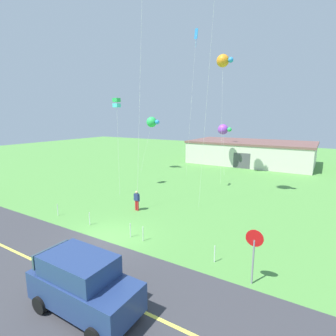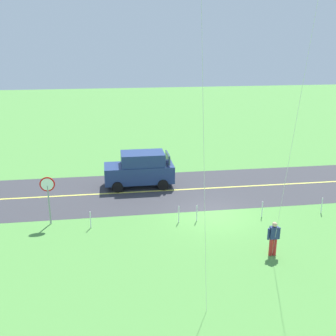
{
  "view_description": "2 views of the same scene",
  "coord_description": "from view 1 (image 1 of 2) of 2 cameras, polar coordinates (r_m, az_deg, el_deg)",
  "views": [
    {
      "loc": [
        10.88,
        -11.0,
        7.33
      ],
      "look_at": [
        2.67,
        2.57,
        4.2
      ],
      "focal_mm": 28.08,
      "sensor_mm": 36.0,
      "label": 1
    },
    {
      "loc": [
        5.47,
        19.86,
        9.18
      ],
      "look_at": [
        3.18,
        4.43,
        4.21
      ],
      "focal_mm": 43.66,
      "sensor_mm": 36.0,
      "label": 2
    }
  ],
  "objects": [
    {
      "name": "car_suv_foreground",
      "position": [
        11.24,
        -17.94,
        -22.75
      ],
      "size": [
        4.4,
        2.12,
        2.24
      ],
      "color": "navy",
      "rests_on": "ground"
    },
    {
      "name": "kite_orange_near",
      "position": [
        36.01,
        -3.48,
        9.94
      ],
      "size": [
        2.17,
        2.04,
        7.27
      ],
      "color": "silver",
      "rests_on": "ground"
    },
    {
      "name": "ground_plane",
      "position": [
        17.14,
        -12.59,
        -14.61
      ],
      "size": [
        120.0,
        120.0,
        0.1
      ],
      "primitive_type": "cube",
      "color": "#549342"
    },
    {
      "name": "person_adult_near",
      "position": [
        20.94,
        -6.8,
        -6.89
      ],
      "size": [
        0.58,
        0.22,
        1.6
      ],
      "rotation": [
        0.0,
        0.0,
        0.01
      ],
      "color": "red",
      "rests_on": "ground"
    },
    {
      "name": "kite_yellow_high",
      "position": [
        36.83,
        6.07,
        26.27
      ],
      "size": [
        0.9,
        2.96,
        18.16
      ],
      "color": "silver",
      "rests_on": "ground"
    },
    {
      "name": "fence_post_2",
      "position": [
        16.73,
        -8.17,
        -13.23
      ],
      "size": [
        0.05,
        0.05,
        0.9
      ],
      "primitive_type": "cylinder",
      "color": "silver",
      "rests_on": "ground"
    },
    {
      "name": "kite_pink_drift",
      "position": [
        32.2,
        11.94,
        21.83
      ],
      "size": [
        1.97,
        3.39,
        14.12
      ],
      "color": "silver",
      "rests_on": "ground"
    },
    {
      "name": "warehouse_distant",
      "position": [
        43.59,
        17.51,
        3.3
      ],
      "size": [
        18.36,
        10.2,
        3.5
      ],
      "color": "beige",
      "rests_on": "ground"
    },
    {
      "name": "fence_post_4",
      "position": [
        14.24,
        10.09,
        -17.9
      ],
      "size": [
        0.05,
        0.05,
        0.9
      ],
      "primitive_type": "cylinder",
      "color": "silver",
      "rests_on": "ground"
    },
    {
      "name": "kite_cyan_top",
      "position": [
        26.34,
        -11.1,
        13.69
      ],
      "size": [
        1.49,
        1.64,
        9.04
      ],
      "color": "silver",
      "rests_on": "ground"
    },
    {
      "name": "kite_green_far",
      "position": [
        36.88,
        11.95,
        8.2
      ],
      "size": [
        2.26,
        3.99,
        6.28
      ],
      "color": "silver",
      "rests_on": "ground"
    },
    {
      "name": "road_centre_stripe",
      "position": [
        14.87,
        -23.92,
        -19.38
      ],
      "size": [
        120.0,
        0.16,
        0.0
      ],
      "primitive_type": "cube",
      "color": "#E5E04C",
      "rests_on": "asphalt_road"
    },
    {
      "name": "stop_sign",
      "position": [
        12.43,
        18.18,
        -15.83
      ],
      "size": [
        0.76,
        0.08,
        2.56
      ],
      "color": "gray",
      "rests_on": "ground"
    },
    {
      "name": "fence_post_0",
      "position": [
        21.56,
        -22.84,
        -8.35
      ],
      "size": [
        0.05,
        0.05,
        0.9
      ],
      "primitive_type": "cylinder",
      "color": "silver",
      "rests_on": "ground"
    },
    {
      "name": "asphalt_road",
      "position": [
        14.87,
        -23.92,
        -19.39
      ],
      "size": [
        120.0,
        7.0,
        0.0
      ],
      "primitive_type": "cube",
      "color": "#38383D",
      "rests_on": "ground"
    },
    {
      "name": "fence_post_3",
      "position": [
        16.19,
        -5.46,
        -14.03
      ],
      "size": [
        0.05,
        0.05,
        0.9
      ],
      "primitive_type": "cylinder",
      "color": "silver",
      "rests_on": "ground"
    },
    {
      "name": "fence_post_1",
      "position": [
        19.04,
        -16.67,
        -10.5
      ],
      "size": [
        0.05,
        0.05,
        0.9
      ],
      "primitive_type": "cylinder",
      "color": "silver",
      "rests_on": "ground"
    }
  ]
}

